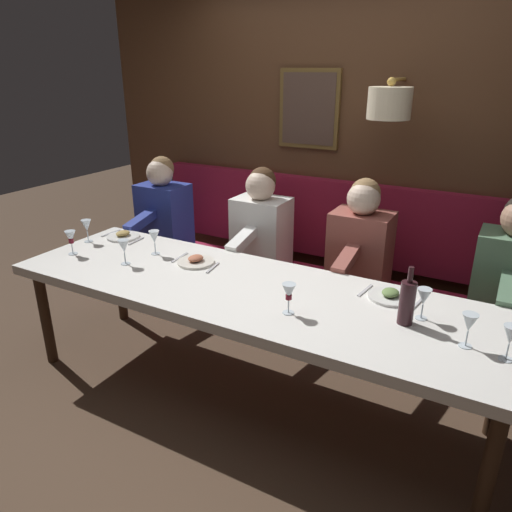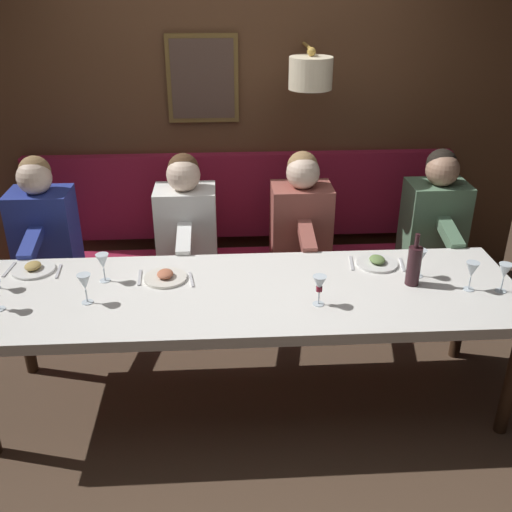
{
  "view_description": "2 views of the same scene",
  "coord_description": "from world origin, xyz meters",
  "px_view_note": "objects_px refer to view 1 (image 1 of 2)",
  "views": [
    {
      "loc": [
        -2.14,
        -1.26,
        1.91
      ],
      "look_at": [
        0.05,
        -0.04,
        0.92
      ],
      "focal_mm": 33.46,
      "sensor_mm": 36.0,
      "label": 1
    },
    {
      "loc": [
        -2.73,
        0.13,
        2.3
      ],
      "look_at": [
        0.05,
        -0.04,
        0.92
      ],
      "focal_mm": 40.89,
      "sensor_mm": 36.0,
      "label": 2
    }
  ],
  "objects_px": {
    "wine_glass_3": "(154,238)",
    "wine_glass_6": "(469,324)",
    "wine_bottle": "(407,302)",
    "wine_glass_1": "(511,336)",
    "dining_table": "(246,296)",
    "diner_near": "(361,240)",
    "diner_far": "(163,207)",
    "wine_glass_2": "(289,293)",
    "wine_glass_7": "(71,238)",
    "wine_glass_4": "(124,247)",
    "wine_glass_5": "(86,226)",
    "diner_middle": "(261,224)",
    "wine_glass_0": "(424,298)",
    "diner_nearest": "(512,266)"
  },
  "relations": [
    {
      "from": "diner_nearest",
      "to": "wine_bottle",
      "type": "distance_m",
      "value": 0.96
    },
    {
      "from": "diner_near",
      "to": "wine_glass_3",
      "type": "relative_size",
      "value": 4.82
    },
    {
      "from": "diner_middle",
      "to": "diner_nearest",
      "type": "bearing_deg",
      "value": -90.0
    },
    {
      "from": "wine_glass_1",
      "to": "wine_glass_5",
      "type": "height_order",
      "value": "same"
    },
    {
      "from": "diner_nearest",
      "to": "wine_glass_4",
      "type": "height_order",
      "value": "diner_nearest"
    },
    {
      "from": "diner_middle",
      "to": "wine_glass_4",
      "type": "height_order",
      "value": "diner_middle"
    },
    {
      "from": "diner_far",
      "to": "wine_glass_7",
      "type": "height_order",
      "value": "diner_far"
    },
    {
      "from": "wine_glass_0",
      "to": "wine_glass_6",
      "type": "relative_size",
      "value": 1.0
    },
    {
      "from": "diner_middle",
      "to": "wine_glass_2",
      "type": "distance_m",
      "value": 1.28
    },
    {
      "from": "wine_glass_7",
      "to": "diner_nearest",
      "type": "bearing_deg",
      "value": -68.91
    },
    {
      "from": "wine_glass_1",
      "to": "wine_glass_4",
      "type": "bearing_deg",
      "value": 89.68
    },
    {
      "from": "wine_glass_3",
      "to": "wine_glass_4",
      "type": "height_order",
      "value": "same"
    },
    {
      "from": "diner_nearest",
      "to": "wine_glass_5",
      "type": "xyz_separation_m",
      "value": [
        -0.78,
        2.7,
        0.04
      ]
    },
    {
      "from": "diner_nearest",
      "to": "wine_bottle",
      "type": "relative_size",
      "value": 2.64
    },
    {
      "from": "wine_glass_4",
      "to": "wine_glass_5",
      "type": "height_order",
      "value": "same"
    },
    {
      "from": "wine_glass_0",
      "to": "wine_glass_2",
      "type": "relative_size",
      "value": 1.0
    },
    {
      "from": "diner_near",
      "to": "wine_glass_0",
      "type": "xyz_separation_m",
      "value": [
        -0.78,
        -0.56,
        0.04
      ]
    },
    {
      "from": "wine_glass_1",
      "to": "wine_bottle",
      "type": "distance_m",
      "value": 0.47
    },
    {
      "from": "dining_table",
      "to": "wine_glass_7",
      "type": "height_order",
      "value": "wine_glass_7"
    },
    {
      "from": "wine_glass_3",
      "to": "wine_glass_6",
      "type": "xyz_separation_m",
      "value": [
        -0.22,
        -1.98,
        0.0
      ]
    },
    {
      "from": "diner_middle",
      "to": "wine_glass_4",
      "type": "bearing_deg",
      "value": 154.09
    },
    {
      "from": "diner_middle",
      "to": "wine_glass_2",
      "type": "bearing_deg",
      "value": -145.2
    },
    {
      "from": "diner_near",
      "to": "wine_glass_4",
      "type": "relative_size",
      "value": 4.82
    },
    {
      "from": "wine_glass_1",
      "to": "wine_glass_6",
      "type": "relative_size",
      "value": 1.0
    },
    {
      "from": "diner_near",
      "to": "diner_far",
      "type": "height_order",
      "value": "same"
    },
    {
      "from": "diner_middle",
      "to": "wine_glass_7",
      "type": "bearing_deg",
      "value": 138.02
    },
    {
      "from": "diner_nearest",
      "to": "wine_glass_4",
      "type": "bearing_deg",
      "value": 113.94
    },
    {
      "from": "diner_far",
      "to": "wine_glass_2",
      "type": "distance_m",
      "value": 1.97
    },
    {
      "from": "wine_glass_3",
      "to": "wine_glass_4",
      "type": "relative_size",
      "value": 1.0
    },
    {
      "from": "dining_table",
      "to": "wine_glass_7",
      "type": "distance_m",
      "value": 1.3
    },
    {
      "from": "diner_nearest",
      "to": "wine_glass_1",
      "type": "relative_size",
      "value": 4.82
    },
    {
      "from": "diner_near",
      "to": "wine_bottle",
      "type": "height_order",
      "value": "diner_near"
    },
    {
      "from": "wine_glass_2",
      "to": "wine_bottle",
      "type": "xyz_separation_m",
      "value": [
        0.18,
        -0.55,
        0.0
      ]
    },
    {
      "from": "dining_table",
      "to": "wine_glass_2",
      "type": "height_order",
      "value": "wine_glass_2"
    },
    {
      "from": "diner_middle",
      "to": "wine_glass_1",
      "type": "distance_m",
      "value": 1.99
    },
    {
      "from": "wine_glass_3",
      "to": "wine_glass_7",
      "type": "distance_m",
      "value": 0.56
    },
    {
      "from": "wine_glass_4",
      "to": "wine_glass_7",
      "type": "distance_m",
      "value": 0.44
    },
    {
      "from": "diner_near",
      "to": "wine_bottle",
      "type": "distance_m",
      "value": 1.0
    },
    {
      "from": "wine_glass_5",
      "to": "diner_nearest",
      "type": "bearing_deg",
      "value": -73.96
    },
    {
      "from": "wine_bottle",
      "to": "diner_middle",
      "type": "bearing_deg",
      "value": 55.86
    },
    {
      "from": "diner_far",
      "to": "wine_bottle",
      "type": "relative_size",
      "value": 2.64
    },
    {
      "from": "dining_table",
      "to": "diner_near",
      "type": "distance_m",
      "value": 0.97
    },
    {
      "from": "wine_glass_6",
      "to": "dining_table",
      "type": "bearing_deg",
      "value": 86.93
    },
    {
      "from": "wine_glass_4",
      "to": "wine_bottle",
      "type": "xyz_separation_m",
      "value": [
        0.1,
        -1.74,
        -0.0
      ]
    },
    {
      "from": "wine_glass_6",
      "to": "wine_glass_7",
      "type": "distance_m",
      "value": 2.47
    },
    {
      "from": "diner_near",
      "to": "wine_glass_3",
      "type": "height_order",
      "value": "diner_near"
    },
    {
      "from": "wine_bottle",
      "to": "wine_glass_1",
      "type": "bearing_deg",
      "value": -103.43
    },
    {
      "from": "wine_glass_3",
      "to": "wine_glass_5",
      "type": "xyz_separation_m",
      "value": [
        -0.05,
        0.59,
        0.0
      ]
    },
    {
      "from": "wine_glass_6",
      "to": "wine_glass_7",
      "type": "xyz_separation_m",
      "value": [
        -0.06,
        2.47,
        -0.0
      ]
    },
    {
      "from": "diner_far",
      "to": "wine_glass_3",
      "type": "distance_m",
      "value": 0.9
    }
  ]
}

